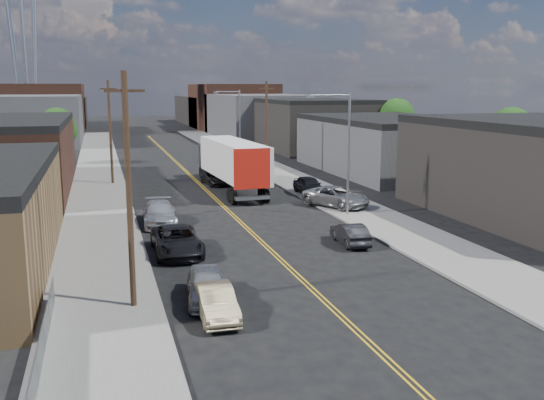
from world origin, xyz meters
TOP-DOWN VIEW (x-y plane):
  - ground at (0.00, 60.00)m, footprint 260.00×260.00m
  - centerline at (0.00, 45.00)m, footprint 0.32×120.00m
  - sidewalk_left at (-9.50, 45.00)m, footprint 5.00×140.00m
  - sidewalk_right at (9.50, 45.00)m, footprint 5.00×140.00m
  - warehouse_brown at (-18.00, 44.00)m, footprint 12.00×26.00m
  - industrial_right_b at (22.00, 46.00)m, footprint 14.00×24.00m
  - industrial_right_c at (22.00, 72.00)m, footprint 14.00×22.00m
  - skyline_left_a at (-20.00, 95.00)m, footprint 16.00×30.00m
  - skyline_right_a at (20.00, 95.00)m, footprint 16.00×30.00m
  - skyline_left_b at (-20.00, 120.00)m, footprint 16.00×26.00m
  - skyline_right_b at (20.00, 120.00)m, footprint 16.00×26.00m
  - skyline_left_c at (-20.00, 140.00)m, footprint 16.00×40.00m
  - skyline_right_c at (20.00, 140.00)m, footprint 16.00×40.00m
  - streetlight_near at (7.60, 25.00)m, footprint 3.39×0.25m
  - streetlight_far at (7.60, 60.00)m, footprint 3.39×0.25m
  - utility_pole_left_near at (-8.20, 10.00)m, footprint 1.60×0.26m
  - utility_pole_left_far at (-8.20, 45.00)m, footprint 1.60×0.26m
  - utility_pole_right at (8.20, 48.00)m, footprint 1.60×0.26m
  - chainlink_fence at (-11.50, 3.50)m, footprint 0.05×16.00m
  - tree_left_far at (-13.94, 62.00)m, footprint 4.35×4.20m
  - tree_right_near at (30.06, 36.00)m, footprint 4.60×4.48m
  - tree_right_far at (30.06, 60.00)m, footprint 4.85×4.76m
  - semi_truck at (2.27, 39.47)m, footprint 3.67×17.63m
  - car_left_a at (-5.00, 10.00)m, footprint 2.34×4.64m
  - car_left_b at (-5.00, 8.00)m, footprint 1.47×4.07m
  - car_left_c at (-5.33, 18.12)m, footprint 2.60×5.64m
  - car_left_d at (-5.53, 26.00)m, footprint 2.53×5.53m
  - car_right_oncoming at (5.00, 17.46)m, footprint 1.63×4.03m
  - car_right_lot_a at (8.34, 28.00)m, footprint 4.83×6.15m
  - car_right_lot_c at (8.20, 34.00)m, footprint 1.89×4.52m
  - car_ahead_truck at (1.50, 42.00)m, footprint 2.60×4.82m

SIDE VIEW (x-z plane):
  - ground at x=0.00m, z-range 0.00..0.00m
  - centerline at x=0.00m, z-range 0.00..0.01m
  - sidewalk_left at x=-9.50m, z-range 0.00..0.15m
  - sidewalk_right at x=9.50m, z-range 0.00..0.15m
  - car_ahead_truck at x=1.50m, z-range 0.00..1.29m
  - car_right_oncoming at x=5.00m, z-range 0.00..1.30m
  - chainlink_fence at x=-11.50m, z-range 0.04..1.27m
  - car_left_b at x=-5.00m, z-range 0.00..1.33m
  - car_left_a at x=-5.00m, z-range 0.00..1.52m
  - car_left_c at x=-5.33m, z-range 0.00..1.57m
  - car_left_d at x=-5.53m, z-range 0.00..1.57m
  - car_right_lot_c at x=8.20m, z-range 0.15..1.68m
  - car_right_lot_a at x=8.34m, z-range 0.15..1.70m
  - semi_truck at x=2.27m, z-range 0.32..4.91m
  - industrial_right_b at x=22.00m, z-range 0.00..6.10m
  - warehouse_brown at x=-18.00m, z-range 0.00..6.60m
  - skyline_left_c at x=-20.00m, z-range 0.00..7.00m
  - skyline_right_c at x=20.00m, z-range 0.00..7.00m
  - industrial_right_c at x=22.00m, z-range 0.00..7.60m
  - skyline_left_a at x=-20.00m, z-range 0.00..8.00m
  - skyline_right_a at x=20.00m, z-range 0.00..8.00m
  - tree_left_far at x=-13.94m, z-range 1.08..8.05m
  - tree_right_near at x=30.06m, z-range 1.15..8.59m
  - skyline_left_b at x=-20.00m, z-range 0.00..10.00m
  - skyline_right_b at x=20.00m, z-range 0.00..10.00m
  - utility_pole_left_near at x=-8.20m, z-range 0.14..10.14m
  - utility_pole_left_far at x=-8.20m, z-range 0.14..10.14m
  - utility_pole_right at x=8.20m, z-range 0.14..10.14m
  - tree_right_far at x=30.06m, z-range 1.22..9.13m
  - streetlight_near at x=7.60m, z-range 0.83..9.83m
  - streetlight_far at x=7.60m, z-range 0.83..9.83m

